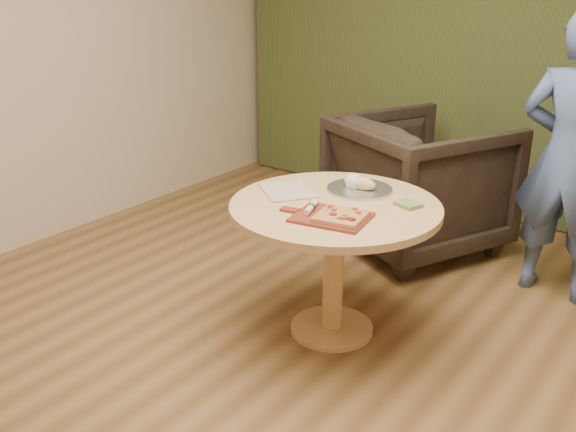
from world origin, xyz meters
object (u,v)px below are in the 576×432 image
at_px(pedestal_table, 335,229).
at_px(bread_roll, 358,183).
at_px(flatbread_pizza, 341,216).
at_px(person_standing, 571,159).
at_px(armchair, 420,177).
at_px(serving_tray, 359,189).
at_px(cutlery_roll, 311,207).
at_px(pizza_paddle, 329,217).

distance_m(pedestal_table, bread_roll, 0.31).
height_order(flatbread_pizza, person_standing, person_standing).
bearing_deg(pedestal_table, flatbread_pizza, -51.20).
xyz_separation_m(flatbread_pizza, armchair, (-0.31, 1.53, -0.26)).
bearing_deg(pedestal_table, serving_tray, 91.40).
bearing_deg(serving_tray, cutlery_roll, -92.57).
height_order(bread_roll, armchair, armchair).
bearing_deg(bread_roll, serving_tray, -0.00).
distance_m(flatbread_pizza, cutlery_roll, 0.18).
relative_size(pizza_paddle, armchair, 0.45).
xyz_separation_m(pizza_paddle, person_standing, (0.75, 1.40, 0.10)).
distance_m(flatbread_pizza, armchair, 1.58).
height_order(flatbread_pizza, bread_roll, bread_roll).
distance_m(cutlery_roll, serving_tray, 0.43).
relative_size(pizza_paddle, bread_roll, 2.42).
xyz_separation_m(flatbread_pizza, serving_tray, (-0.16, 0.44, -0.02)).
bearing_deg(pizza_paddle, armchair, 88.85).
bearing_deg(bread_roll, armchair, 97.15).
relative_size(flatbread_pizza, serving_tray, 0.72).
height_order(cutlery_roll, armchair, armchair).
xyz_separation_m(pizza_paddle, serving_tray, (-0.10, 0.44, -0.00)).
bearing_deg(armchair, pedestal_table, 121.29).
distance_m(serving_tray, bread_roll, 0.04).
bearing_deg(serving_tray, bread_roll, 180.00).
relative_size(bread_roll, person_standing, 0.11).
xyz_separation_m(serving_tray, person_standing, (0.84, 0.95, 0.10)).
relative_size(pedestal_table, serving_tray, 3.07).
bearing_deg(pizza_paddle, cutlery_roll, 163.99).
bearing_deg(bread_roll, flatbread_pizza, -69.05).
height_order(pedestal_table, pizza_paddle, pizza_paddle).
height_order(pizza_paddle, flatbread_pizza, flatbread_pizza).
xyz_separation_m(pedestal_table, person_standing, (0.84, 1.21, 0.24)).
relative_size(pizza_paddle, person_standing, 0.27).
relative_size(pedestal_table, person_standing, 0.64).
xyz_separation_m(pizza_paddle, bread_roll, (-0.10, 0.44, 0.04)).
bearing_deg(flatbread_pizza, pizza_paddle, 178.26).
bearing_deg(cutlery_roll, armchair, 76.05).
bearing_deg(serving_tray, pedestal_table, -88.60).
bearing_deg(pizza_paddle, pedestal_table, 104.88).
distance_m(pizza_paddle, bread_roll, 0.46).
height_order(serving_tray, person_standing, person_standing).
distance_m(cutlery_roll, person_standing, 1.63).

